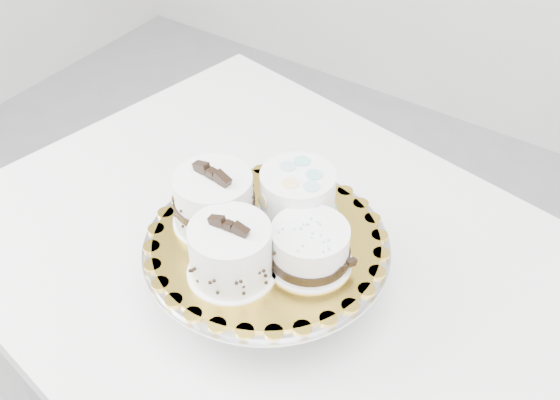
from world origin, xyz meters
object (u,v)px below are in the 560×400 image
Objects in this scene: cake_swirl at (231,252)px; cake_dots at (298,195)px; cake_banded at (214,202)px; table at (311,316)px; cake_board at (267,241)px; cake_stand at (267,257)px; cake_ribbon at (310,248)px.

cake_swirl is 0.90× the size of cake_dots.
cake_banded is 0.92× the size of cake_dots.
table is 0.19m from cake_board.
cake_board is at bearing -123.74° from table.
cake_swirl is at bearing -91.86° from cake_stand.
table is 3.69× the size of cake_stand.
cake_board is 2.61× the size of cake_banded.
cake_board reaches higher than cake_stand.
cake_swirl is 0.98× the size of cake_banded.
cake_ribbon is at bearing -1.69° from cake_stand.
cake_banded is 0.16m from cake_ribbon.
cake_board is 0.08m from cake_ribbon.
cake_swirl is 0.11m from cake_banded.
cake_ribbon is at bearing -29.30° from cake_dots.
cake_dots is at bearing 167.66° from table.
cake_board is at bearing -79.64° from cake_dots.
cake_swirl is 0.11m from cake_ribbon.
cake_dots is at bearing 83.58° from cake_stand.
cake_ribbon is (0.08, 0.07, -0.01)m from cake_swirl.
cake_swirl reaches higher than table.
cake_banded reaches higher than cake_board.
table is 0.22m from cake_ribbon.
table is at bearing 30.09° from cake_banded.
table is at bearing 62.69° from cake_swirl.
cake_ribbon reaches higher than table.
cake_swirl is (-0.00, -0.08, 0.04)m from cake_board.
cake_stand is at bearing 146.31° from cake_board.
cake_banded reaches higher than table.
cake_stand is 2.91× the size of cake_swirl.
cake_ribbon is (0.07, -0.00, 0.06)m from cake_stand.
cake_stand is 0.10m from cake_ribbon.
cake_stand is 1.09× the size of cake_board.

